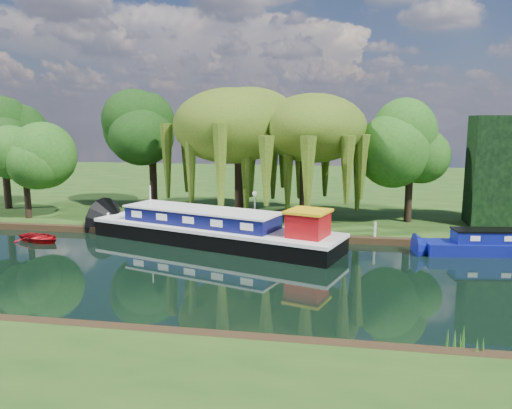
# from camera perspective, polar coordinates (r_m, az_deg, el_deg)

# --- Properties ---
(ground) EXTENTS (120.00, 120.00, 0.00)m
(ground) POSITION_cam_1_polar(r_m,az_deg,el_deg) (27.02, -5.10, -7.91)
(ground) COLOR black
(far_bank) EXTENTS (120.00, 52.00, 0.45)m
(far_bank) POSITION_cam_1_polar(r_m,az_deg,el_deg) (59.78, 3.32, 2.05)
(far_bank) COLOR #1C3D10
(far_bank) RESTS_ON ground
(dutch_barge) EXTENTS (17.91, 9.25, 3.71)m
(dutch_barge) POSITION_cam_1_polar(r_m,az_deg,el_deg) (33.21, -4.73, -2.93)
(dutch_barge) COLOR black
(dutch_barge) RESTS_ON ground
(red_dinghy) EXTENTS (4.01, 3.45, 0.70)m
(red_dinghy) POSITION_cam_1_polar(r_m,az_deg,el_deg) (36.94, -23.44, -3.88)
(red_dinghy) COLOR maroon
(red_dinghy) RESTS_ON ground
(willow_left) EXTENTS (8.14, 8.14, 9.75)m
(willow_left) POSITION_cam_1_polar(r_m,az_deg,el_deg) (39.97, -1.99, 8.79)
(willow_left) COLOR black
(willow_left) RESTS_ON far_bank
(willow_right) EXTENTS (7.19, 7.19, 8.75)m
(willow_right) POSITION_cam_1_polar(r_m,az_deg,el_deg) (37.23, 5.64, 7.61)
(willow_right) COLOR black
(willow_right) RESTS_ON far_bank
(tree_far_left) EXTENTS (4.50, 4.50, 7.24)m
(tree_far_left) POSITION_cam_1_polar(r_m,az_deg,el_deg) (42.93, -24.97, 5.13)
(tree_far_left) COLOR black
(tree_far_left) RESTS_ON far_bank
(tree_far_back) EXTENTS (5.20, 5.20, 8.75)m
(tree_far_back) POSITION_cam_1_polar(r_m,az_deg,el_deg) (48.44, -26.96, 6.75)
(tree_far_back) COLOR black
(tree_far_back) RESTS_ON far_bank
(tree_far_mid) EXTENTS (5.76, 5.76, 9.42)m
(tree_far_mid) POSITION_cam_1_polar(r_m,az_deg,el_deg) (45.20, -11.83, 7.94)
(tree_far_mid) COLOR black
(tree_far_mid) RESTS_ON far_bank
(tree_far_right) EXTENTS (4.86, 4.86, 7.95)m
(tree_far_right) POSITION_cam_1_polar(r_m,az_deg,el_deg) (39.22, 17.29, 5.99)
(tree_far_right) COLOR black
(tree_far_right) RESTS_ON far_bank
(lamppost) EXTENTS (0.36, 0.36, 2.56)m
(lamppost) POSITION_cam_1_polar(r_m,az_deg,el_deg) (36.37, -0.13, 0.62)
(lamppost) COLOR silver
(lamppost) RESTS_ON far_bank
(mooring_posts) EXTENTS (19.16, 0.16, 1.00)m
(mooring_posts) POSITION_cam_1_polar(r_m,az_deg,el_deg) (34.80, -2.36, -2.27)
(mooring_posts) COLOR silver
(mooring_posts) RESTS_ON far_bank
(reeds_near) EXTENTS (33.70, 1.50, 1.10)m
(reeds_near) POSITION_cam_1_polar(r_m,az_deg,el_deg) (18.89, 9.72, -14.20)
(reeds_near) COLOR #245416
(reeds_near) RESTS_ON ground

